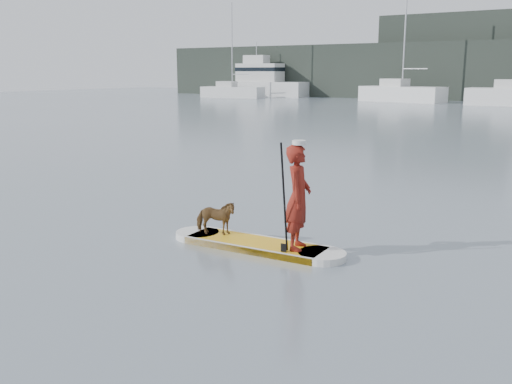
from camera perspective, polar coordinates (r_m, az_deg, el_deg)
The scene contains 10 objects.
ground at distance 13.44m, azimuth -3.05°, elevation -1.03°, with size 140.00×140.00×0.00m, color slate.
paddleboard at distance 9.99m, azimuth 0.00°, elevation -5.28°, with size 3.30×0.96×0.12m.
paddler at distance 9.39m, azimuth 4.23°, elevation -0.55°, with size 0.64×0.42×1.75m, color maroon.
white_cap at distance 9.24m, azimuth 4.32°, elevation 4.96°, with size 0.22×0.22×0.07m, color silver.
dog at distance 10.32m, azimuth -4.08°, elevation -2.59°, with size 0.34×0.74×0.63m, color brown.
paddle at distance 9.23m, azimuth 2.82°, elevation -2.00°, with size 0.10×0.30×2.00m.
sailboat_a at distance 66.52m, azimuth -2.43°, elevation 10.04°, with size 7.48×3.30×10.49m.
sailboat_c at distance 59.31m, azimuth 14.32°, elevation 9.60°, with size 8.74×4.18×12.04m.
motor_yacht_b at distance 69.52m, azimuth 0.79°, elevation 11.01°, with size 9.93×4.09×6.40m.
shore_building_west at distance 66.95m, azimuth 18.41°, elevation 12.69°, with size 14.00×4.00×9.00m, color black.
Camera 1 is at (7.78, -10.52, 3.03)m, focal length 40.00 mm.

